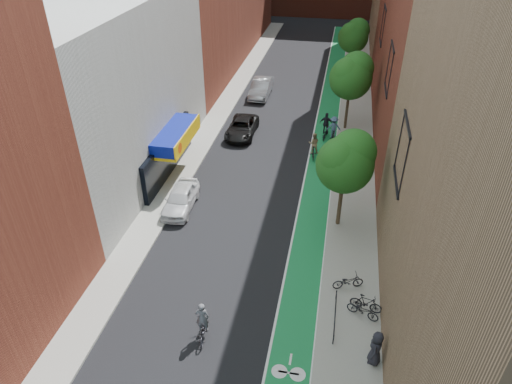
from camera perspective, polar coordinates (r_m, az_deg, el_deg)
The scene contains 19 objects.
ground at distance 22.49m, azimuth -6.23°, elevation -17.91°, with size 160.00×160.00×0.00m, color black.
bike_lane at distance 42.93m, azimuth 8.96°, elevation 9.10°, with size 2.00×68.00×0.01m, color #167E35.
sidewalk_left at distance 44.27m, azimuth -4.23°, elevation 10.30°, with size 2.00×68.00×0.15m, color gray.
sidewalk_right at distance 42.92m, azimuth 12.33°, elevation 8.82°, with size 3.00×68.00×0.15m, color gray.
building_left_white at distance 33.56m, azimuth -18.50°, elevation 11.79°, with size 8.00×20.00×12.00m, color silver.
tree_near at distance 26.55m, azimuth 11.20°, elevation 3.90°, with size 3.40×3.36×6.42m.
tree_mid at distance 39.30m, azimuth 11.87°, elevation 14.15°, with size 3.55×3.53×6.74m.
tree_far at distance 52.84m, azimuth 12.14°, elevation 18.64°, with size 3.30×3.25×6.21m.
parked_car_white at distance 30.13m, azimuth -9.41°, elevation -0.79°, with size 1.73×4.31×1.47m, color silver.
parked_car_black at distance 39.08m, azimuth -1.77°, elevation 8.06°, with size 2.27×4.92×1.37m, color black.
parked_car_silver at distance 47.19m, azimuth 0.65°, elevation 12.89°, with size 1.77×5.08×1.68m, color gray.
cyclist_lead at distance 22.10m, azimuth -6.70°, elevation -16.31°, with size 0.86×1.75×2.08m.
cyclist_lane_near at distance 35.80m, azimuth 7.19°, elevation 5.54°, with size 0.89×1.89×2.03m.
cyclist_lane_mid at distance 38.96m, azimuth 8.73°, elevation 7.86°, with size 1.15×1.85×2.21m.
cyclist_lane_far at distance 38.44m, azimuth 9.64°, elevation 7.59°, with size 1.26×1.90×2.17m.
parked_bike_near at distance 24.56m, azimuth 11.43°, elevation -10.89°, with size 0.57×1.65×0.87m, color black.
parked_bike_mid at distance 23.62m, azimuth 13.61°, elevation -13.34°, with size 0.45×1.60×0.96m, color black.
parked_bike_far at distance 23.35m, azimuth 13.22°, elevation -14.17°, with size 0.56×1.61×0.85m, color black.
pedestrian at distance 21.41m, azimuth 14.77°, elevation -18.32°, with size 0.88×0.58×1.81m, color black.
Camera 1 is at (4.95, -13.18, 17.54)m, focal length 32.00 mm.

